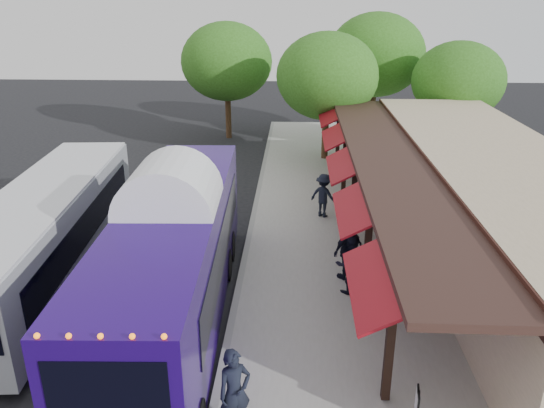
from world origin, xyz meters
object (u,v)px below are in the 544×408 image
(ped_d, at_px, (324,195))
(sign_board, at_px, (417,404))
(city_bus, at_px, (48,232))
(ped_a, at_px, (235,392))
(ped_b, at_px, (350,264))
(coach_bus, at_px, (174,256))
(ped_c, at_px, (348,249))

(ped_d, height_order, sign_board, ped_d)
(city_bus, bearing_deg, ped_a, -47.88)
(ped_a, xyz_separation_m, sign_board, (3.64, 0.12, -0.26))
(ped_a, bearing_deg, sign_board, -29.69)
(ped_b, bearing_deg, sign_board, 84.28)
(ped_a, relative_size, ped_b, 1.04)
(coach_bus, height_order, ped_b, coach_bus)
(city_bus, distance_m, ped_d, 10.30)
(ped_d, bearing_deg, city_bus, 62.83)
(ped_a, distance_m, sign_board, 3.65)
(ped_b, bearing_deg, coach_bus, 3.15)
(ped_a, height_order, ped_c, ped_c)
(ped_b, bearing_deg, ped_c, -104.41)
(coach_bus, xyz_separation_m, city_bus, (-4.42, 2.07, -0.32))
(city_bus, distance_m, ped_b, 9.31)
(ped_d, bearing_deg, ped_c, 127.13)
(city_bus, height_order, ped_c, city_bus)
(ped_b, height_order, ped_c, ped_c)
(ped_a, relative_size, sign_board, 1.87)
(ped_d, distance_m, sign_board, 11.51)
(city_bus, bearing_deg, ped_c, -2.27)
(ped_b, relative_size, ped_d, 1.03)
(city_bus, height_order, ped_a, city_bus)
(coach_bus, relative_size, ped_d, 6.61)
(city_bus, xyz_separation_m, sign_board, (10.12, -6.05, -0.85))
(ped_c, distance_m, ped_d, 5.08)
(ped_d, bearing_deg, sign_board, 128.05)
(sign_board, bearing_deg, coach_bus, 154.36)
(coach_bus, relative_size, city_bus, 1.02)
(coach_bus, relative_size, ped_a, 6.15)
(city_bus, xyz_separation_m, ped_a, (6.47, -6.16, -0.58))
(coach_bus, distance_m, ped_a, 4.67)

